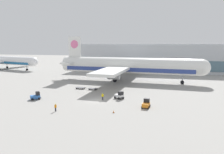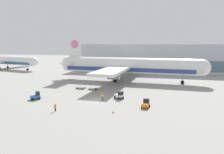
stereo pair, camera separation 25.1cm
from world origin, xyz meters
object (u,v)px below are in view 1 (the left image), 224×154
at_px(baggage_dolly_second, 93,89).
at_px(baggage_tug_foreground, 146,104).
at_px(baggage_tug_far, 36,96).
at_px(airplane_main, 126,66).
at_px(ground_crew_near, 103,96).
at_px(airplane_distant, 6,61).
at_px(traffic_cone_near, 114,112).
at_px(baggage_dolly_lead, 81,88).
at_px(baggage_tug_mid, 119,95).
at_px(ground_crew_far, 56,107).

bearing_deg(baggage_dolly_second, baggage_tug_foreground, -35.40).
height_order(baggage_tug_far, baggage_dolly_second, baggage_tug_far).
bearing_deg(airplane_main, ground_crew_near, -88.39).
height_order(airplane_main, airplane_distant, airplane_main).
relative_size(airplane_distant, baggage_dolly_second, 12.32).
xyz_separation_m(baggage_tug_foreground, traffic_cone_near, (-6.24, -5.37, -0.61)).
bearing_deg(airplane_distant, ground_crew_near, -22.79).
height_order(baggage_tug_foreground, baggage_dolly_lead, baggage_tug_foreground).
bearing_deg(baggage_tug_foreground, baggage_dolly_lead, 61.62).
distance_m(baggage_tug_far, baggage_dolly_lead, 16.35).
distance_m(airplane_main, baggage_tug_foreground, 35.13).
bearing_deg(baggage_dolly_lead, airplane_distant, 151.22).
height_order(baggage_tug_far, ground_crew_near, baggage_tug_far).
bearing_deg(airplane_main, baggage_tug_far, -115.28).
height_order(airplane_main, baggage_tug_mid, airplane_main).
bearing_deg(baggage_dolly_lead, airplane_main, 62.36).
xyz_separation_m(airplane_main, baggage_dolly_second, (-7.22, -17.77, -5.45)).
height_order(baggage_tug_foreground, baggage_tug_mid, same).
distance_m(airplane_main, baggage_tug_mid, 27.45).
xyz_separation_m(baggage_tug_far, ground_crew_near, (16.84, 3.25, 0.22)).
height_order(baggage_tug_mid, traffic_cone_near, baggage_tug_mid).
relative_size(ground_crew_near, traffic_cone_near, 3.36).
xyz_separation_m(airplane_distant, baggage_tug_far, (55.55, -57.86, -3.87)).
height_order(airplane_main, baggage_tug_far, airplane_main).
height_order(baggage_tug_foreground, baggage_dolly_second, baggage_tug_foreground).
xyz_separation_m(baggage_dolly_second, ground_crew_near, (6.34, -11.45, 0.71)).
height_order(baggage_dolly_lead, ground_crew_far, ground_crew_far).
bearing_deg(airplane_distant, baggage_tug_far, -31.93).
distance_m(baggage_tug_far, ground_crew_far, 12.54).
xyz_separation_m(baggage_tug_foreground, baggage_tug_mid, (-7.36, 6.37, 0.00)).
bearing_deg(airplane_distant, baggage_tug_foreground, -20.78).
distance_m(airplane_main, baggage_tug_far, 37.33).
bearing_deg(traffic_cone_near, baggage_tug_mid, 95.45).
bearing_deg(baggage_tug_mid, traffic_cone_near, -47.69).
relative_size(baggage_tug_far, baggage_dolly_lead, 0.73).
relative_size(airplane_main, ground_crew_near, 31.53).
xyz_separation_m(ground_crew_near, ground_crew_far, (-7.15, -11.22, -0.10)).
bearing_deg(baggage_tug_far, airplane_main, 19.01).
bearing_deg(ground_crew_far, baggage_tug_mid, 158.80).
bearing_deg(ground_crew_near, airplane_main, 82.01).
xyz_separation_m(airplane_distant, baggage_tug_mid, (76.26, -52.21, -3.87)).
bearing_deg(airplane_distant, baggage_dolly_lead, -20.45).
distance_m(baggage_dolly_lead, ground_crew_near, 15.94).
xyz_separation_m(airplane_distant, ground_crew_near, (72.39, -54.60, -3.65)).
bearing_deg(ground_crew_near, airplane_distant, 136.73).
bearing_deg(baggage_tug_mid, airplane_main, 133.21).
bearing_deg(airplane_distant, ground_crew_far, -31.02).
bearing_deg(baggage_dolly_second, ground_crew_far, -86.16).
distance_m(airplane_main, baggage_dolly_second, 19.94).
xyz_separation_m(airplane_main, airplane_distant, (-73.28, 25.38, -1.09)).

